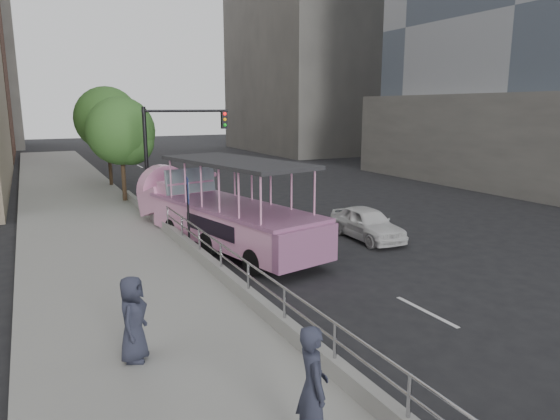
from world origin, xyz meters
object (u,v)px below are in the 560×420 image
object	(u,v)px
street_tree_near	(123,134)
pedestrian_far	(133,319)
street_tree_far	(109,121)
car	(367,223)
duck_boat	(217,212)
parking_sign	(188,206)
traffic_signal	(171,143)
pedestrian_near	(313,388)

from	to	relation	value
street_tree_near	pedestrian_far	bearing A→B (deg)	-99.62
street_tree_far	car	bearing A→B (deg)	-67.73
duck_boat	parking_sign	distance (m)	1.62
parking_sign	traffic_signal	bearing A→B (deg)	79.67
parking_sign	street_tree_far	world-z (taller)	street_tree_far
traffic_signal	car	bearing A→B (deg)	-54.19
pedestrian_far	street_tree_far	distance (m)	24.06
pedestrian_far	parking_sign	size ratio (longest dim) A/B	0.62
parking_sign	car	bearing A→B (deg)	-10.10
car	traffic_signal	distance (m)	10.15
pedestrian_near	parking_sign	size ratio (longest dim) A/B	0.68
duck_boat	street_tree_far	bearing A→B (deg)	95.68
traffic_signal	street_tree_far	xyz separation A→B (m)	(-1.40, 9.43, 0.81)
duck_boat	pedestrian_far	bearing A→B (deg)	-119.59
duck_boat	pedestrian_far	world-z (taller)	duck_boat
duck_boat	street_tree_near	world-z (taller)	street_tree_near
car	parking_sign	distance (m)	7.11
car	pedestrian_far	bearing A→B (deg)	-145.91
duck_boat	street_tree_near	distance (m)	9.84
parking_sign	street_tree_far	xyz separation A→B (m)	(-0.18, 16.09, 2.57)
pedestrian_near	street_tree_near	xyz separation A→B (m)	(1.19, 21.44, 2.57)
car	parking_sign	bearing A→B (deg)	172.45
traffic_signal	pedestrian_far	bearing A→B (deg)	-107.89
duck_boat	car	bearing A→B (deg)	-19.66
traffic_signal	street_tree_near	bearing A→B (deg)	114.98
duck_boat	street_tree_far	world-z (taller)	street_tree_far
parking_sign	duck_boat	bearing A→B (deg)	29.47
street_tree_far	duck_boat	bearing A→B (deg)	-84.32
car	street_tree_far	bearing A→B (deg)	114.82
parking_sign	street_tree_far	distance (m)	16.30
pedestrian_far	street_tree_near	world-z (taller)	street_tree_near
duck_boat	parking_sign	xyz separation A→B (m)	(-1.34, -0.76, 0.50)
parking_sign	pedestrian_near	bearing A→B (deg)	-97.88
pedestrian_far	traffic_signal	world-z (taller)	traffic_signal
traffic_signal	parking_sign	bearing A→B (deg)	-100.33
pedestrian_far	traffic_signal	size ratio (longest dim) A/B	0.33
parking_sign	street_tree_far	size ratio (longest dim) A/B	0.43
pedestrian_far	parking_sign	world-z (taller)	parking_sign
duck_boat	pedestrian_near	bearing A→B (deg)	-103.53
pedestrian_near	traffic_signal	distance (m)	18.36
pedestrian_far	street_tree_near	size ratio (longest dim) A/B	0.30
duck_boat	street_tree_far	xyz separation A→B (m)	(-1.53, 15.34, 3.07)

